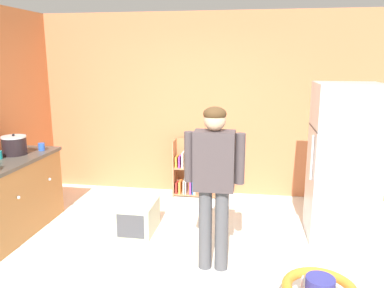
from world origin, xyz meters
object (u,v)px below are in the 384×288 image
refrigerator (343,163)px  pet_carrier (137,217)px  bookshelf (197,171)px  blue_cup (42,147)px  crock_pot (14,145)px  standing_person (214,174)px

refrigerator → pet_carrier: bearing=-174.1°
bookshelf → blue_cup: blue_cup is taller
crock_pot → blue_cup: (0.20, 0.25, -0.07)m
bookshelf → crock_pot: crock_pot is taller
refrigerator → bookshelf: refrigerator is taller
crock_pot → blue_cup: bearing=50.8°
standing_person → pet_carrier: bearing=145.2°
refrigerator → standing_person: (-1.36, -0.93, 0.08)m
bookshelf → blue_cup: bearing=-147.2°
bookshelf → pet_carrier: bookshelf is taller
refrigerator → standing_person: size_ratio=1.11×
refrigerator → crock_pot: bearing=-175.9°
pet_carrier → crock_pot: bearing=-178.6°
blue_cup → bookshelf: bearing=32.8°
blue_cup → pet_carrier: bearing=-9.4°
standing_person → crock_pot: (-2.48, 0.65, 0.05)m
bookshelf → standing_person: bearing=-77.1°
bookshelf → standing_person: (0.47, -2.06, 0.60)m
standing_person → pet_carrier: size_ratio=2.92×
refrigerator → pet_carrier: (-2.34, -0.24, -0.71)m
crock_pot → blue_cup: 0.33m
standing_person → refrigerator: bearing=34.3°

